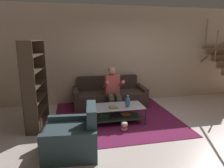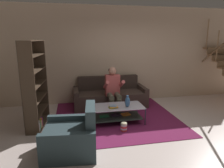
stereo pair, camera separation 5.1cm
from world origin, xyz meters
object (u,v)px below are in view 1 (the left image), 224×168
(book_stack, at_px, (113,107))
(popcorn_tub, at_px, (124,126))
(bookshelf, at_px, (33,89))
(coffee_table, at_px, (117,111))
(vase, at_px, (128,102))
(couch, at_px, (109,96))
(armchair, at_px, (73,137))
(person_seated_center, at_px, (113,88))

(book_stack, distance_m, popcorn_tub, 0.53)
(bookshelf, bearing_deg, coffee_table, -6.43)
(book_stack, xyz_separation_m, popcorn_tub, (0.16, -0.37, -0.34))
(vase, height_order, bookshelf, bookshelf)
(couch, height_order, armchair, armchair)
(couch, distance_m, coffee_table, 1.22)
(person_seated_center, xyz_separation_m, armchair, (-1.10, -1.78, -0.38))
(vase, height_order, armchair, armchair)
(person_seated_center, bearing_deg, book_stack, -101.66)
(coffee_table, distance_m, bookshelf, 1.97)
(popcorn_tub, bearing_deg, coffee_table, 94.50)
(person_seated_center, height_order, popcorn_tub, person_seated_center)
(couch, bearing_deg, armchair, -115.65)
(person_seated_center, distance_m, coffee_table, 0.81)
(couch, height_order, coffee_table, couch)
(couch, bearing_deg, book_stack, -97.26)
(couch, relative_size, person_seated_center, 1.72)
(book_stack, distance_m, bookshelf, 1.83)
(vase, distance_m, armchair, 1.60)
(couch, xyz_separation_m, armchair, (-1.10, -2.29, -0.01))
(book_stack, xyz_separation_m, bookshelf, (-1.75, 0.32, 0.42))
(couch, height_order, book_stack, couch)
(armchair, distance_m, popcorn_tub, 1.25)
(bookshelf, height_order, armchair, bookshelf)
(book_stack, height_order, popcorn_tub, book_stack)
(coffee_table, xyz_separation_m, vase, (0.21, -0.12, 0.27))
(popcorn_tub, bearing_deg, book_stack, 113.21)
(vase, xyz_separation_m, bookshelf, (-2.08, 0.33, 0.32))
(coffee_table, distance_m, vase, 0.36)
(couch, xyz_separation_m, coffee_table, (-0.05, -1.22, -0.02))
(person_seated_center, bearing_deg, coffee_table, -93.74)
(vase, relative_size, popcorn_tub, 1.34)
(couch, xyz_separation_m, book_stack, (-0.17, -1.32, 0.15))
(couch, relative_size, popcorn_tub, 10.22)
(couch, distance_m, bookshelf, 2.24)
(armchair, bearing_deg, book_stack, 46.03)
(couch, bearing_deg, popcorn_tub, -90.30)
(coffee_table, distance_m, popcorn_tub, 0.51)
(person_seated_center, bearing_deg, popcorn_tub, -90.43)
(person_seated_center, xyz_separation_m, popcorn_tub, (-0.01, -1.19, -0.56))
(coffee_table, distance_m, book_stack, 0.23)
(coffee_table, height_order, vase, vase)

